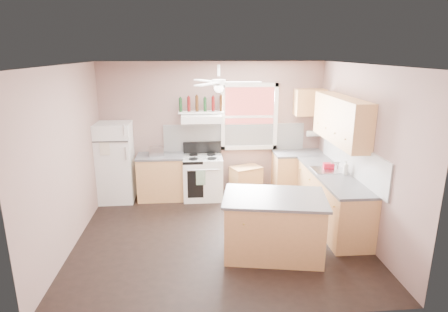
{
  "coord_description": "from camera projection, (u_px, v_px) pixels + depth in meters",
  "views": [
    {
      "loc": [
        -0.36,
        -5.51,
        2.89
      ],
      "look_at": [
        0.1,
        0.3,
        1.25
      ],
      "focal_mm": 30.0,
      "sensor_mm": 36.0,
      "label": 1
    }
  ],
  "objects": [
    {
      "name": "wall_right",
      "position": [
        363.0,
        152.0,
        5.91
      ],
      "size": [
        0.05,
        4.0,
        2.7
      ],
      "primitive_type": "cube",
      "color": "#84665F",
      "rests_on": "ground"
    },
    {
      "name": "base_cabinet_left",
      "position": [
        161.0,
        178.0,
        7.53
      ],
      "size": [
        0.9,
        0.6,
        0.86
      ],
      "primitive_type": "cube",
      "color": "tan",
      "rests_on": "floor"
    },
    {
      "name": "upper_cabinet_corner",
      "position": [
        310.0,
        102.0,
        7.49
      ],
      "size": [
        0.6,
        0.33,
        0.52
      ],
      "primitive_type": "cube",
      "color": "tan",
      "rests_on": "wall_back"
    },
    {
      "name": "island_top",
      "position": [
        275.0,
        198.0,
        5.31
      ],
      "size": [
        1.59,
        1.18,
        0.04
      ],
      "primitive_type": "cube",
      "rotation": [
        0.0,
        0.0,
        -0.17
      ],
      "color": "#4D4D50",
      "rests_on": "island"
    },
    {
      "name": "bottle_shelf",
      "position": [
        201.0,
        112.0,
        7.41
      ],
      "size": [
        0.9,
        0.26,
        0.03
      ],
      "primitive_type": "cube",
      "color": "white",
      "rests_on": "range_hood"
    },
    {
      "name": "counter_left",
      "position": [
        160.0,
        156.0,
        7.41
      ],
      "size": [
        0.92,
        0.62,
        0.04
      ],
      "primitive_type": "cube",
      "color": "#4D4D50",
      "rests_on": "base_cabinet_left"
    },
    {
      "name": "counter_corner",
      "position": [
        299.0,
        153.0,
        7.63
      ],
      "size": [
        1.02,
        0.62,
        0.04
      ],
      "primitive_type": "cube",
      "color": "#4D4D50",
      "rests_on": "base_cabinet_corner"
    },
    {
      "name": "sink",
      "position": [
        329.0,
        170.0,
        6.48
      ],
      "size": [
        0.55,
        0.45,
        0.03
      ],
      "primitive_type": "cube",
      "color": "silver",
      "rests_on": "counter_right"
    },
    {
      "name": "refrigerator",
      "position": [
        115.0,
        162.0,
        7.33
      ],
      "size": [
        0.67,
        0.66,
        1.57
      ],
      "primitive_type": "cube",
      "rotation": [
        0.0,
        0.0,
        0.02
      ],
      "color": "white",
      "rests_on": "floor"
    },
    {
      "name": "soap_bottle",
      "position": [
        346.0,
        168.0,
        6.21
      ],
      "size": [
        0.11,
        0.11,
        0.23
      ],
      "primitive_type": "imported",
      "rotation": [
        0.0,
        0.0,
        4.5
      ],
      "color": "silver",
      "rests_on": "counter_right"
    },
    {
      "name": "red_caddy",
      "position": [
        329.0,
        166.0,
        6.54
      ],
      "size": [
        0.19,
        0.14,
        0.1
      ],
      "primitive_type": "cube",
      "rotation": [
        0.0,
        0.0,
        -0.13
      ],
      "color": "#AE0E24",
      "rests_on": "counter_right"
    },
    {
      "name": "wall_left",
      "position": [
        67.0,
        158.0,
        5.56
      ],
      "size": [
        0.05,
        4.0,
        2.7
      ],
      "primitive_type": "cube",
      "color": "#84665F",
      "rests_on": "ground"
    },
    {
      "name": "toaster",
      "position": [
        156.0,
        152.0,
        7.32
      ],
      "size": [
        0.3,
        0.2,
        0.18
      ],
      "primitive_type": "cube",
      "rotation": [
        0.0,
        0.0,
        0.15
      ],
      "color": "silver",
      "rests_on": "counter_left"
    },
    {
      "name": "counter_right",
      "position": [
        333.0,
        175.0,
        6.3
      ],
      "size": [
        0.62,
        2.22,
        0.04
      ],
      "primitive_type": "cube",
      "color": "#4D4D50",
      "rests_on": "base_cabinet_right"
    },
    {
      "name": "cart",
      "position": [
        246.0,
        181.0,
        7.75
      ],
      "size": [
        0.7,
        0.59,
        0.59
      ],
      "primitive_type": "cube",
      "rotation": [
        0.0,
        0.0,
        0.39
      ],
      "color": "tan",
      "rests_on": "floor"
    },
    {
      "name": "paper_towel",
      "position": [
        313.0,
        134.0,
        7.7
      ],
      "size": [
        0.26,
        0.12,
        0.12
      ],
      "primitive_type": "cylinder",
      "rotation": [
        0.0,
        1.57,
        0.0
      ],
      "color": "white",
      "rests_on": "wall_back"
    },
    {
      "name": "ceiling",
      "position": [
        219.0,
        65.0,
        5.37
      ],
      "size": [
        4.5,
        4.5,
        0.0
      ],
      "primitive_type": "plane",
      "color": "white",
      "rests_on": "ground"
    },
    {
      "name": "wall_back",
      "position": [
        212.0,
        129.0,
        7.68
      ],
      "size": [
        4.5,
        0.05,
        2.7
      ],
      "primitive_type": "cube",
      "color": "#84665F",
      "rests_on": "ground"
    },
    {
      "name": "stove",
      "position": [
        203.0,
        178.0,
        7.54
      ],
      "size": [
        0.77,
        0.64,
        0.86
      ],
      "primitive_type": "cube",
      "rotation": [
        0.0,
        0.0,
        -0.0
      ],
      "color": "white",
      "rests_on": "floor"
    },
    {
      "name": "window_view",
      "position": [
        249.0,
        117.0,
        7.62
      ],
      "size": [
        1.0,
        0.02,
        1.2
      ],
      "primitive_type": "cube",
      "color": "maroon",
      "rests_on": "wall_back"
    },
    {
      "name": "island",
      "position": [
        274.0,
        226.0,
        5.43
      ],
      "size": [
        1.5,
        1.09,
        0.86
      ],
      "primitive_type": "cube",
      "rotation": [
        0.0,
        0.0,
        -0.17
      ],
      "color": "tan",
      "rests_on": "floor"
    },
    {
      "name": "ceiling_fan_hub",
      "position": [
        219.0,
        82.0,
        5.44
      ],
      "size": [
        0.2,
        0.2,
        0.08
      ],
      "primitive_type": "cylinder",
      "color": "white",
      "rests_on": "ceiling"
    },
    {
      "name": "base_cabinet_corner",
      "position": [
        298.0,
        174.0,
        7.75
      ],
      "size": [
        1.0,
        0.6,
        0.86
      ],
      "primitive_type": "cube",
      "color": "tan",
      "rests_on": "floor"
    },
    {
      "name": "floor",
      "position": [
        219.0,
        235.0,
        6.1
      ],
      "size": [
        4.5,
        4.5,
        0.0
      ],
      "primitive_type": "plane",
      "color": "black",
      "rests_on": "ground"
    },
    {
      "name": "faucet",
      "position": [
        338.0,
        166.0,
        6.48
      ],
      "size": [
        0.03,
        0.03,
        0.14
      ],
      "primitive_type": "cylinder",
      "color": "silver",
      "rests_on": "sink"
    },
    {
      "name": "upper_cabinet_right",
      "position": [
        341.0,
        120.0,
        6.26
      ],
      "size": [
        0.33,
        1.8,
        0.76
      ],
      "primitive_type": "cube",
      "color": "tan",
      "rests_on": "wall_right"
    },
    {
      "name": "range_hood",
      "position": [
        201.0,
        118.0,
        7.32
      ],
      "size": [
        0.78,
        0.5,
        0.14
      ],
      "primitive_type": "cube",
      "color": "white",
      "rests_on": "wall_back"
    },
    {
      "name": "backsplash_back",
      "position": [
        234.0,
        137.0,
        7.72
      ],
      "size": [
        2.9,
        0.03,
        0.55
      ],
      "primitive_type": "cube",
      "color": "white",
      "rests_on": "wall_back"
    },
    {
      "name": "window_frame",
      "position": [
        249.0,
        117.0,
        7.6
      ],
      "size": [
        1.16,
        0.07,
        1.36
      ],
      "primitive_type": "cube",
      "color": "white",
      "rests_on": "wall_back"
    },
    {
      "name": "base_cabinet_right",
      "position": [
        331.0,
        200.0,
        6.42
      ],
      "size": [
        0.6,
        2.2,
        0.86
      ],
      "primitive_type": "cube",
      "color": "tan",
      "rests_on": "floor"
    },
    {
      "name": "wine_bottles",
      "position": [
        201.0,
        104.0,
        7.37
      ],
      "size": [
        0.86,
        0.06,
        0.31
      ],
      "color": "#143819",
      "rests_on": "bottle_shelf"
    },
    {
      "name": "backsplash_right",
      "position": [
        351.0,
        158.0,
        6.24
      ],
      "size": [
        0.03,
        2.6,
        0.55
      ],
      "primitive_type": "cube",
      "color": "white",
      "rests_on": "wall_right"
    }
  ]
}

